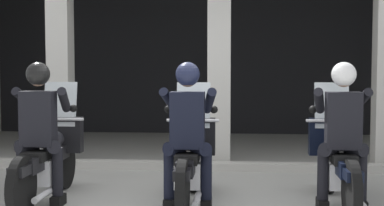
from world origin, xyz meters
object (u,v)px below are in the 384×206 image
object	(u,v)px
police_officer_center	(188,123)
police_officer_right	(343,123)
motorcycle_left	(49,157)
motorcycle_center	(190,159)
police_officer_left	(39,121)
motorcycle_right	(337,160)

from	to	relation	value
police_officer_center	police_officer_right	size ratio (longest dim) A/B	1.00
motorcycle_left	motorcycle_center	bearing A→B (deg)	7.51
police_officer_left	motorcycle_right	bearing A→B (deg)	14.55
motorcycle_left	police_officer_left	world-z (taller)	police_officer_left
motorcycle_center	motorcycle_right	bearing A→B (deg)	5.06
motorcycle_left	motorcycle_right	size ratio (longest dim) A/B	1.00
motorcycle_left	police_officer_right	size ratio (longest dim) A/B	1.29
motorcycle_left	motorcycle_center	world-z (taller)	same
police_officer_center	police_officer_right	xyz separation A→B (m)	(1.64, 0.09, 0.00)
police_officer_left	motorcycle_right	xyz separation A→B (m)	(3.28, 0.34, -0.44)
police_officer_left	police_officer_center	xyz separation A→B (m)	(1.64, -0.03, 0.00)
police_officer_left	police_officer_right	size ratio (longest dim) A/B	1.00
police_officer_center	motorcycle_center	bearing A→B (deg)	91.64
police_officer_left	police_officer_right	world-z (taller)	same
police_officer_left	police_officer_right	bearing A→B (deg)	9.62
motorcycle_center	police_officer_center	bearing A→B (deg)	-88.36
motorcycle_center	police_officer_right	world-z (taller)	police_officer_right
police_officer_center	motorcycle_right	distance (m)	1.74
police_officer_center	motorcycle_right	bearing A→B (deg)	14.74
motorcycle_right	motorcycle_center	bearing A→B (deg)	-172.82
motorcycle_center	motorcycle_right	xyz separation A→B (m)	(1.64, 0.09, 0.00)
motorcycle_right	police_officer_right	distance (m)	0.52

